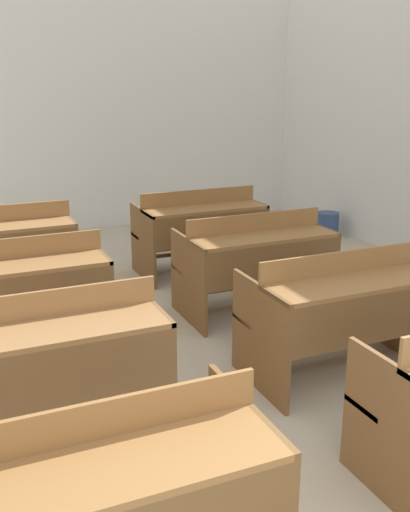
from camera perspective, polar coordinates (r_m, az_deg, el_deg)
name	(u,v)px	position (r m, az deg, el deg)	size (l,w,h in m)	color
wall_back	(63,112)	(8.10, -13.37, 13.22)	(6.67, 0.06, 3.12)	silver
bench_front_left	(105,502)	(2.41, -9.54, -22.13)	(1.26, 0.74, 0.88)	brown
bench_second_left	(50,360)	(3.47, -14.57, -9.59)	(1.26, 0.74, 0.88)	brown
bench_second_right	(343,309)	(4.16, 13.02, -4.94)	(1.26, 0.74, 0.88)	brown
bench_third_left	(19,291)	(4.59, -17.27, -3.23)	(1.26, 0.74, 0.88)	brown
bench_third_right	(256,259)	(5.16, 4.91, -0.32)	(1.26, 0.74, 0.88)	brown
bench_back_left	(3,249)	(5.77, -18.66, 0.68)	(1.26, 0.74, 0.88)	brown
bench_back_right	(200,228)	(6.23, -0.44, 2.70)	(1.26, 0.74, 0.88)	brown
wastepaper_bin	(327,224)	(7.95, 11.59, 3.00)	(0.29, 0.29, 0.31)	#33477A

